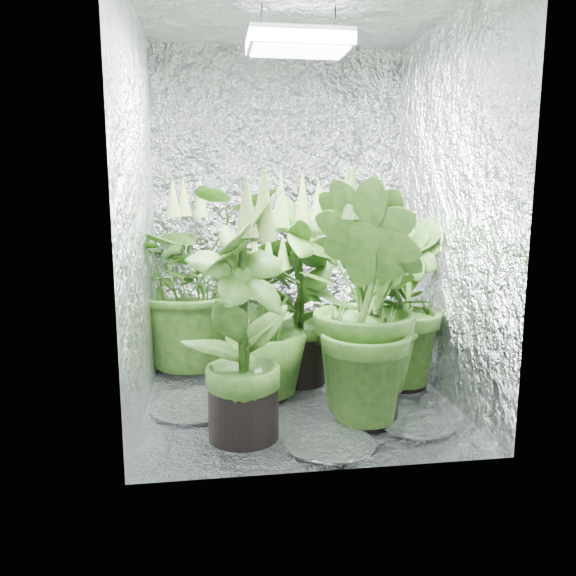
% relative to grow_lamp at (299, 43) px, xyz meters
% --- Properties ---
extents(ground, '(1.60, 1.60, 0.00)m').
position_rel_grow_lamp_xyz_m(ground, '(0.00, 0.00, -1.83)').
color(ground, silver).
rests_on(ground, ground).
extents(walls, '(1.62, 1.62, 2.00)m').
position_rel_grow_lamp_xyz_m(walls, '(0.00, 0.00, -0.83)').
color(walls, silver).
rests_on(walls, ground).
extents(ceiling, '(1.60, 1.60, 0.01)m').
position_rel_grow_lamp_xyz_m(ceiling, '(0.00, 0.00, 0.17)').
color(ceiling, silver).
rests_on(ceiling, walls).
extents(grow_lamp, '(0.50, 0.30, 0.22)m').
position_rel_grow_lamp_xyz_m(grow_lamp, '(0.00, 0.00, 0.00)').
color(grow_lamp, gray).
rests_on(grow_lamp, ceiling).
extents(plant_a, '(1.25, 1.25, 1.21)m').
position_rel_grow_lamp_xyz_m(plant_a, '(-0.54, 0.62, -1.25)').
color(plant_a, black).
rests_on(plant_a, ground).
extents(plant_b, '(0.81, 0.81, 1.20)m').
position_rel_grow_lamp_xyz_m(plant_b, '(0.05, 0.27, -1.27)').
color(plant_b, black).
rests_on(plant_b, ground).
extents(plant_c, '(0.52, 0.52, 1.05)m').
position_rel_grow_lamp_xyz_m(plant_c, '(0.62, 0.13, -1.35)').
color(plant_c, black).
rests_on(plant_c, ground).
extents(plant_d, '(0.62, 0.62, 0.91)m').
position_rel_grow_lamp_xyz_m(plant_d, '(-0.17, 0.06, -1.41)').
color(plant_d, black).
rests_on(plant_d, ground).
extents(plant_e, '(0.90, 0.90, 0.92)m').
position_rel_grow_lamp_xyz_m(plant_e, '(0.39, -0.00, -1.40)').
color(plant_e, black).
rests_on(plant_e, ground).
extents(plant_f, '(0.73, 0.73, 1.20)m').
position_rel_grow_lamp_xyz_m(plant_f, '(-0.32, -0.44, -1.28)').
color(plant_f, black).
rests_on(plant_f, ground).
extents(plant_g, '(0.75, 0.75, 1.24)m').
position_rel_grow_lamp_xyz_m(plant_g, '(0.29, -0.34, -1.24)').
color(plant_g, black).
rests_on(plant_g, ground).
extents(circulation_fan, '(0.18, 0.31, 0.37)m').
position_rel_grow_lamp_xyz_m(circulation_fan, '(0.60, 0.63, -1.67)').
color(circulation_fan, black).
rests_on(circulation_fan, ground).
extents(plant_label, '(0.05, 0.04, 0.07)m').
position_rel_grow_lamp_xyz_m(plant_label, '(-0.25, -0.47, -1.53)').
color(plant_label, white).
rests_on(plant_label, plant_f).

